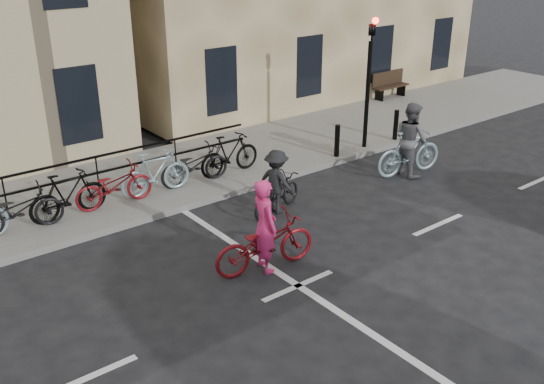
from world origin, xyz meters
TOP-DOWN VIEW (x-y plane):
  - ground at (0.00, 0.00)m, footprint 120.00×120.00m
  - traffic_light at (6.20, 4.34)m, footprint 0.18×0.30m
  - bollard_east at (5.00, 4.25)m, footprint 0.14×0.14m
  - bollard_west at (7.40, 4.25)m, footprint 0.14×0.14m
  - bench at (11.00, 7.73)m, footprint 1.60×0.41m
  - parked_bikes at (-2.82, 5.04)m, footprint 11.45×1.23m
  - cyclist_pink at (-0.10, 0.86)m, footprint 2.12×1.03m
  - cyclist_grey at (5.82, 2.40)m, footprint 2.06×1.05m
  - cyclist_dark at (1.64, 2.70)m, footprint 1.76×1.07m

SIDE VIEW (x-z plane):
  - ground at x=0.00m, z-range 0.00..0.00m
  - cyclist_dark at x=1.64m, z-range -0.16..1.32m
  - bollard_east at x=5.00m, z-range 0.15..1.05m
  - bollard_west at x=7.40m, z-range 0.15..1.05m
  - cyclist_pink at x=-0.10m, z-range -0.28..1.54m
  - parked_bikes at x=-2.82m, z-range 0.12..1.17m
  - bench at x=11.00m, z-range 0.19..1.16m
  - cyclist_grey at x=5.82m, z-range -0.18..1.74m
  - traffic_light at x=6.20m, z-range 0.50..4.40m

